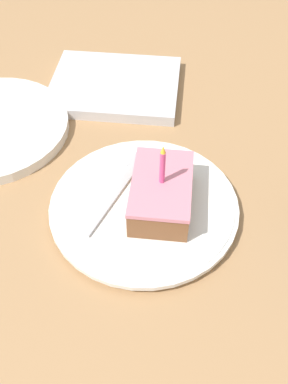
% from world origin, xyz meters
% --- Properties ---
extents(ground_plane, '(2.40, 2.40, 0.04)m').
position_xyz_m(ground_plane, '(0.00, 0.00, -0.02)').
color(ground_plane, '#9E754C').
rests_on(ground_plane, ground).
extents(plate, '(0.27, 0.27, 0.02)m').
position_xyz_m(plate, '(0.01, 0.02, 0.01)').
color(plate, white).
rests_on(plate, ground_plane).
extents(cake_slice, '(0.08, 0.13, 0.11)m').
position_xyz_m(cake_slice, '(-0.01, 0.02, 0.04)').
color(cake_slice, brown).
rests_on(cake_slice, plate).
extents(fork, '(0.08, 0.18, 0.00)m').
position_xyz_m(fork, '(0.05, -0.02, 0.02)').
color(fork, '#B2B2B7').
rests_on(fork, plate).
extents(marble_board, '(0.24, 0.19, 0.02)m').
position_xyz_m(marble_board, '(0.10, -0.27, 0.01)').
color(marble_board, silver).
rests_on(marble_board, ground_plane).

